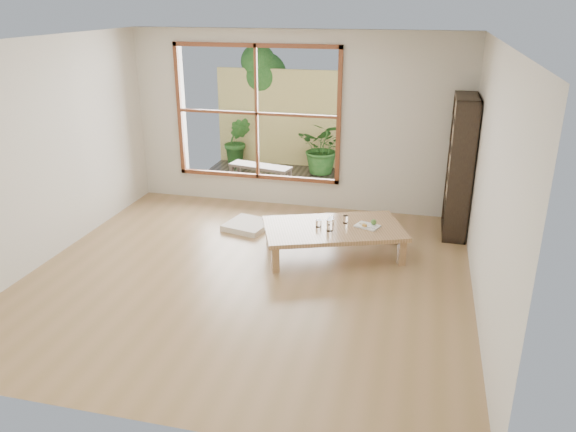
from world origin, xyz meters
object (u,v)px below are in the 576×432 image
Objects in this scene: low_table at (333,230)px; food_tray at (369,225)px; bookshelf at (460,167)px; garden_bench at (260,169)px.

food_tray is (0.42, 0.11, 0.07)m from low_table.
bookshelf is at bearing 15.97° from low_table.
garden_bench is (-3.13, 1.32, -0.62)m from bookshelf.
food_tray is at bearing -136.99° from bookshelf.
bookshelf is at bearing -10.51° from garden_bench.
bookshelf is 5.54× the size of food_tray.
low_table is 0.44m from food_tray.
bookshelf is 1.55m from food_tray.
food_tray is 3.10m from garden_bench.
bookshelf is 1.66× the size of garden_bench.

